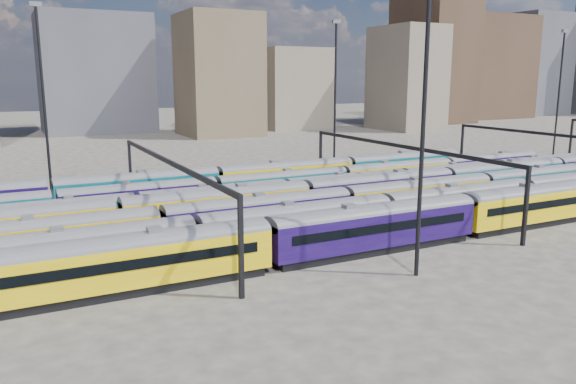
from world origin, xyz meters
name	(u,v)px	position (x,y,z in m)	size (l,w,h in m)	color
ground	(331,214)	(0.00, 0.00, 0.00)	(500.00, 500.00, 0.00)	#403A36
rake_0	(375,222)	(-4.33, -15.00, 2.90)	(156.85, 3.27, 5.53)	black
rake_1	(297,220)	(-9.99, -10.00, 2.69)	(145.38, 3.04, 5.11)	black
rake_2	(345,201)	(-1.29, -5.00, 2.71)	(125.47, 3.06, 5.15)	black
rake_3	(305,194)	(-3.69, 0.00, 2.80)	(129.65, 3.16, 5.33)	black
rake_4	(285,190)	(-3.81, 5.00, 2.39)	(111.04, 2.71, 4.55)	black
rake_5	(283,182)	(-1.66, 10.00, 2.47)	(95.67, 2.80, 4.71)	black
rake_6	(139,185)	(-19.94, 15.00, 2.75)	(106.16, 3.11, 5.24)	black
gantry_1	(168,171)	(-20.00, 0.00, 6.79)	(0.35, 40.35, 8.03)	black
gantry_2	(399,154)	(10.00, 0.00, 6.79)	(0.35, 40.35, 8.03)	black
gantry_3	(558,142)	(40.00, 0.00, 6.79)	(0.35, 40.35, 8.03)	black
mast_1	(43,96)	(-30.00, 22.00, 13.97)	(1.40, 0.50, 25.60)	black
mast_2	(424,108)	(-5.00, -22.00, 13.97)	(1.40, 0.50, 25.60)	black
mast_3	(335,92)	(15.00, 24.00, 13.97)	(1.40, 0.50, 25.60)	black
mast_5	(559,90)	(65.00, 20.00, 13.97)	(1.40, 0.50, 25.60)	black
skyline	(429,65)	(104.75, 105.73, 20.83)	(399.22, 60.48, 50.03)	#665B4C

